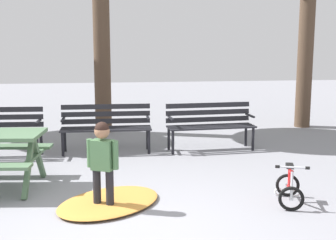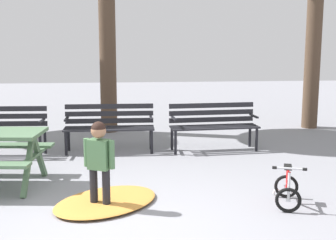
{
  "view_description": "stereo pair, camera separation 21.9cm",
  "coord_description": "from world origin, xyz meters",
  "px_view_note": "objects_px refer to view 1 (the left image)",
  "views": [
    {
      "loc": [
        -0.13,
        -4.54,
        1.95
      ],
      "look_at": [
        0.76,
        1.83,
        0.85
      ],
      "focal_mm": 48.38,
      "sensor_mm": 36.0,
      "label": 1
    },
    {
      "loc": [
        0.09,
        -4.56,
        1.95
      ],
      "look_at": [
        0.76,
        1.83,
        0.85
      ],
      "focal_mm": 48.38,
      "sensor_mm": 36.0,
      "label": 2
    }
  ],
  "objects_px": {
    "park_bench_left": "(106,124)",
    "kids_bicycle": "(289,188)",
    "child_standing": "(103,158)",
    "park_bench_right": "(210,122)"
  },
  "relations": [
    {
      "from": "park_bench_left",
      "to": "kids_bicycle",
      "type": "bearing_deg",
      "value": -53.77
    },
    {
      "from": "park_bench_left",
      "to": "child_standing",
      "type": "relative_size",
      "value": 1.53
    },
    {
      "from": "child_standing",
      "to": "kids_bicycle",
      "type": "distance_m",
      "value": 2.3
    },
    {
      "from": "park_bench_left",
      "to": "child_standing",
      "type": "height_order",
      "value": "child_standing"
    },
    {
      "from": "child_standing",
      "to": "park_bench_left",
      "type": "bearing_deg",
      "value": 88.97
    },
    {
      "from": "park_bench_left",
      "to": "child_standing",
      "type": "bearing_deg",
      "value": -91.03
    },
    {
      "from": "park_bench_left",
      "to": "park_bench_right",
      "type": "distance_m",
      "value": 1.89
    },
    {
      "from": "park_bench_right",
      "to": "child_standing",
      "type": "relative_size",
      "value": 1.54
    },
    {
      "from": "park_bench_right",
      "to": "kids_bicycle",
      "type": "bearing_deg",
      "value": -83.92
    },
    {
      "from": "park_bench_left",
      "to": "park_bench_right",
      "type": "height_order",
      "value": "same"
    }
  ]
}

